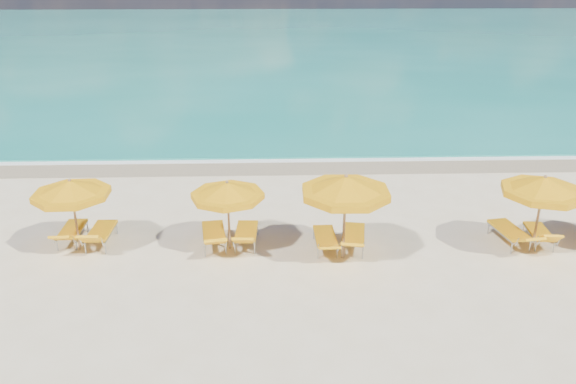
{
  "coord_description": "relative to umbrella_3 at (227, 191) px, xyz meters",
  "views": [
    {
      "loc": [
        -0.52,
        -14.29,
        7.69
      ],
      "look_at": [
        0.0,
        1.5,
        1.2
      ],
      "focal_mm": 35.0,
      "sensor_mm": 36.0,
      "label": 1
    }
  ],
  "objects": [
    {
      "name": "ground_plane",
      "position": [
        1.73,
        -0.17,
        -1.8
      ],
      "size": [
        120.0,
        120.0,
        0.0
      ],
      "primitive_type": "plane",
      "color": "beige"
    },
    {
      "name": "ocean",
      "position": [
        1.73,
        47.83,
        -1.8
      ],
      "size": [
        120.0,
        80.0,
        0.3
      ],
      "primitive_type": "cube",
      "color": "#167F71",
      "rests_on": "ground"
    },
    {
      "name": "wet_sand_band",
      "position": [
        1.73,
        7.23,
        -1.8
      ],
      "size": [
        120.0,
        2.6,
        0.01
      ],
      "primitive_type": "cube",
      "color": "tan",
      "rests_on": "ground"
    },
    {
      "name": "foam_line",
      "position": [
        1.73,
        8.03,
        -1.8
      ],
      "size": [
        120.0,
        1.2,
        0.03
      ],
      "primitive_type": "cube",
      "color": "white",
      "rests_on": "ground"
    },
    {
      "name": "whitecap_near",
      "position": [
        -4.27,
        16.83,
        -1.8
      ],
      "size": [
        14.0,
        0.36,
        0.05
      ],
      "primitive_type": "cube",
      "color": "white",
      "rests_on": "ground"
    },
    {
      "name": "whitecap_far",
      "position": [
        9.73,
        23.83,
        -1.8
      ],
      "size": [
        18.0,
        0.3,
        0.05
      ],
      "primitive_type": "cube",
      "color": "white",
      "rests_on": "ground"
    },
    {
      "name": "umbrella_2",
      "position": [
        -4.32,
        0.09,
        0.07
      ],
      "size": [
        2.86,
        2.86,
        2.19
      ],
      "rotation": [
        0.0,
        0.0,
        0.43
      ],
      "color": "#9D774E",
      "rests_on": "ground"
    },
    {
      "name": "umbrella_3",
      "position": [
        0.0,
        0.0,
        0.0
      ],
      "size": [
        2.16,
        2.16,
        2.11
      ],
      "rotation": [
        0.0,
        0.0,
        -0.04
      ],
      "color": "#9D774E",
      "rests_on": "ground"
    },
    {
      "name": "umbrella_4",
      "position": [
        3.2,
        -0.66,
        0.34
      ],
      "size": [
        3.2,
        3.2,
        2.51
      ],
      "rotation": [
        0.0,
        0.0,
        0.37
      ],
      "color": "#9D774E",
      "rests_on": "ground"
    },
    {
      "name": "umbrella_5",
      "position": [
        8.71,
        -0.39,
        0.18
      ],
      "size": [
        2.52,
        2.52,
        2.31
      ],
      "rotation": [
        0.0,
        0.0,
        0.11
      ],
      "color": "#9D774E",
      "rests_on": "ground"
    },
    {
      "name": "lounger_2_left",
      "position": [
        -4.68,
        0.57,
        -1.58
      ],
      "size": [
        0.65,
        1.84,
        0.75
      ],
      "rotation": [
        0.0,
        0.0,
        0.03
      ],
      "color": "#A5A8AD",
      "rests_on": "ground"
    },
    {
      "name": "lounger_2_right",
      "position": [
        -3.78,
        0.38,
        -1.56
      ],
      "size": [
        0.67,
        1.89,
        0.85
      ],
      "rotation": [
        0.0,
        0.0,
        -0.02
      ],
      "color": "#A5A8AD",
      "rests_on": "ground"
    },
    {
      "name": "lounger_3_left",
      "position": [
        -0.46,
        0.17,
        -1.56
      ],
      "size": [
        0.93,
        2.05,
        0.82
      ],
      "rotation": [
        0.0,
        0.0,
        0.15
      ],
      "color": "#A5A8AD",
      "rests_on": "ground"
    },
    {
      "name": "lounger_3_right",
      "position": [
        0.47,
        0.21,
        -1.57
      ],
      "size": [
        0.7,
        1.92,
        0.81
      ],
      "rotation": [
        0.0,
        0.0,
        -0.04
      ],
      "color": "#A5A8AD",
      "rests_on": "ground"
    },
    {
      "name": "lounger_4_left",
      "position": [
        2.76,
        -0.13,
        -1.58
      ],
      "size": [
        0.65,
        1.89,
        0.68
      ],
      "rotation": [
        0.0,
        0.0,
        0.02
      ],
      "color": "#A5A8AD",
      "rests_on": "ground"
    },
    {
      "name": "lounger_4_right",
      "position": [
        3.56,
        -0.11,
        -1.56
      ],
      "size": [
        0.98,
        2.09,
        0.79
      ],
      "rotation": [
        0.0,
        0.0,
        -0.17
      ],
      "color": "#A5A8AD",
      "rests_on": "ground"
    },
    {
      "name": "lounger_5_left",
      "position": [
        8.2,
        0.05,
        -1.56
      ],
      "size": [
        0.95,
        2.06,
        0.77
      ],
      "rotation": [
        0.0,
        0.0,
        0.16
      ],
      "color": "#A5A8AD",
      "rests_on": "ground"
    },
    {
      "name": "lounger_5_right",
      "position": [
        9.06,
        0.01,
        -1.59
      ],
      "size": [
        0.73,
        1.73,
        0.78
      ],
      "rotation": [
        0.0,
        0.0,
        -0.1
      ],
      "color": "#A5A8AD",
      "rests_on": "ground"
    }
  ]
}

